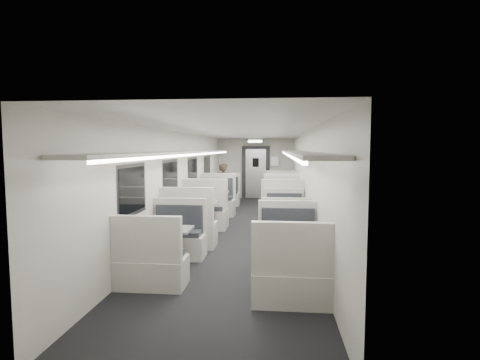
% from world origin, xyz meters
% --- Properties ---
extents(room, '(3.24, 12.24, 2.64)m').
position_xyz_m(room, '(0.00, 0.00, 1.20)').
color(room, black).
rests_on(room, ground).
extents(booth_left_a, '(1.05, 2.13, 1.14)m').
position_xyz_m(booth_left_a, '(-1.00, 3.26, 0.38)').
color(booth_left_a, '#B4B5A9').
rests_on(booth_left_a, room).
extents(booth_left_b, '(1.16, 2.36, 1.26)m').
position_xyz_m(booth_left_b, '(-1.00, 1.14, 0.42)').
color(booth_left_b, '#B4B5A9').
rests_on(booth_left_b, room).
extents(booth_left_c, '(1.15, 2.32, 1.24)m').
position_xyz_m(booth_left_c, '(-1.00, -0.67, 0.42)').
color(booth_left_c, '#B4B5A9').
rests_on(booth_left_c, room).
extents(booth_left_d, '(0.99, 2.02, 1.08)m').
position_xyz_m(booth_left_d, '(-1.00, -3.05, 0.36)').
color(booth_left_d, '#B4B5A9').
rests_on(booth_left_d, room).
extents(booth_right_a, '(1.11, 2.26, 1.21)m').
position_xyz_m(booth_right_a, '(1.00, 3.47, 0.40)').
color(booth_right_a, '#B4B5A9').
rests_on(booth_right_a, room).
extents(booth_right_b, '(1.14, 2.31, 1.24)m').
position_xyz_m(booth_right_b, '(1.00, 1.43, 0.41)').
color(booth_right_b, '#B4B5A9').
rests_on(booth_right_b, room).
extents(booth_right_c, '(0.95, 1.94, 1.04)m').
position_xyz_m(booth_right_c, '(1.00, -0.67, 0.35)').
color(booth_right_c, '#B4B5A9').
rests_on(booth_right_c, room).
extents(booth_right_d, '(1.02, 2.07, 1.11)m').
position_xyz_m(booth_right_d, '(1.00, -3.42, 0.37)').
color(booth_right_d, '#B4B5A9').
rests_on(booth_right_d, room).
extents(passenger, '(0.62, 0.45, 1.59)m').
position_xyz_m(passenger, '(-0.83, 2.59, 0.79)').
color(passenger, black).
rests_on(passenger, room).
extents(window_a, '(0.02, 1.18, 0.84)m').
position_xyz_m(window_a, '(-1.49, 3.40, 1.35)').
color(window_a, black).
rests_on(window_a, room).
extents(window_b, '(0.02, 1.18, 0.84)m').
position_xyz_m(window_b, '(-1.49, 1.20, 1.35)').
color(window_b, black).
rests_on(window_b, room).
extents(window_c, '(0.02, 1.18, 0.84)m').
position_xyz_m(window_c, '(-1.49, -1.00, 1.35)').
color(window_c, black).
rests_on(window_c, room).
extents(window_d, '(0.02, 1.18, 0.84)m').
position_xyz_m(window_d, '(-1.49, -3.20, 1.35)').
color(window_d, black).
rests_on(window_d, room).
extents(luggage_rack_left, '(0.46, 10.40, 0.09)m').
position_xyz_m(luggage_rack_left, '(-1.24, -0.30, 1.92)').
color(luggage_rack_left, '#B4B5A9').
rests_on(luggage_rack_left, room).
extents(luggage_rack_right, '(0.46, 10.40, 0.09)m').
position_xyz_m(luggage_rack_right, '(1.24, -0.30, 1.92)').
color(luggage_rack_right, '#B4B5A9').
rests_on(luggage_rack_right, room).
extents(vestibule_door, '(1.10, 0.13, 2.10)m').
position_xyz_m(vestibule_door, '(0.00, 5.93, 1.04)').
color(vestibule_door, black).
rests_on(vestibule_door, room).
extents(exit_sign, '(0.62, 0.12, 0.16)m').
position_xyz_m(exit_sign, '(0.00, 5.44, 2.28)').
color(exit_sign, black).
rests_on(exit_sign, room).
extents(wall_notice, '(0.32, 0.02, 0.40)m').
position_xyz_m(wall_notice, '(0.75, 5.92, 1.50)').
color(wall_notice, white).
rests_on(wall_notice, room).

